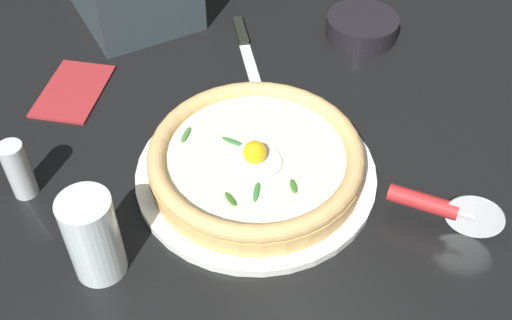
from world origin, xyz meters
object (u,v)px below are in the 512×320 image
table_knife (245,46)px  folded_napkin (73,90)px  pizza (256,159)px  pizza_cutter (437,206)px  side_bowl (362,27)px  pepper_shaker (18,170)px  drinking_glass (94,241)px

table_knife → folded_napkin: table_knife is taller
pizza → pizza_cutter: (-0.20, -0.13, 0.00)m
pizza → side_bowl: bearing=-65.5°
pepper_shaker → folded_napkin: bearing=-42.2°
pizza_cutter → folded_napkin: pizza_cutter is taller
pizza → pizza_cutter: pizza is taller
side_bowl → pizza_cutter: size_ratio=0.95×
pizza → drinking_glass: drinking_glass is taller
drinking_glass → folded_napkin: bearing=-19.5°
pizza_cutter → drinking_glass: 0.41m
pizza_cutter → drinking_glass: size_ratio=1.08×
pizza → drinking_glass: (-0.01, 0.24, 0.02)m
pizza_cutter → folded_napkin: size_ratio=0.92×
drinking_glass → folded_napkin: size_ratio=0.85×
pizza → pepper_shaker: bearing=58.4°
table_knife → folded_napkin: (0.07, 0.28, 0.00)m
side_bowl → drinking_glass: drinking_glass is taller
folded_napkin → pepper_shaker: bearing=137.8°
pizza → side_bowl: pizza is taller
table_knife → drinking_glass: 0.47m
pizza → drinking_glass: bearing=91.7°
table_knife → drinking_glass: size_ratio=1.83×
folded_napkin → pepper_shaker: size_ratio=1.64×
side_bowl → table_knife: (0.09, 0.18, -0.01)m
side_bowl → pizza_cutter: bearing=148.9°
pizza → folded_napkin: pizza is taller
pepper_shaker → drinking_glass: bearing=-171.3°
pizza_cutter → table_knife: size_ratio=0.59×
drinking_glass → pizza: bearing=-88.3°
pizza_cutter → table_knife: (0.45, -0.03, -0.03)m
table_knife → pizza_cutter: bearing=175.8°
drinking_glass → table_knife: bearing=-57.3°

